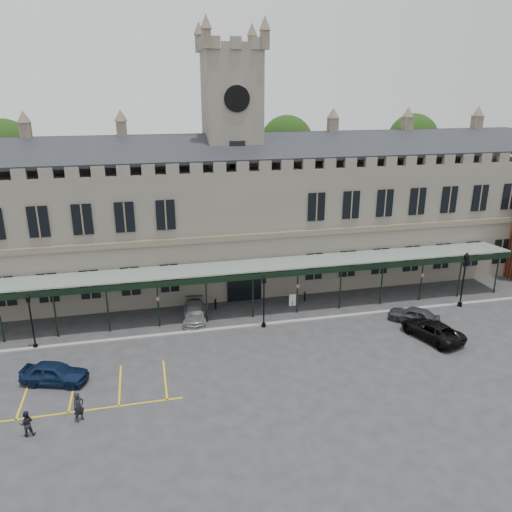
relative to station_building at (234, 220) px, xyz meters
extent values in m
plane|color=#2C2C2F|center=(0.00, -15.91, -6.47)|extent=(140.00, 140.00, 0.00)
cube|color=#655F54|center=(0.00, 0.09, -0.47)|extent=(60.00, 10.00, 12.00)
cube|color=brown|center=(0.00, -5.09, -0.27)|extent=(60.00, 0.35, 0.50)
cube|color=black|center=(0.00, -2.41, 7.33)|extent=(60.00, 4.77, 2.20)
cube|color=black|center=(0.00, 2.59, 7.33)|extent=(60.00, 4.77, 2.20)
cube|color=black|center=(0.00, -5.01, -4.57)|extent=(3.20, 0.18, 3.80)
cube|color=#655F54|center=(0.00, 0.09, 4.53)|extent=(5.00, 5.00, 22.00)
cylinder|color=silver|center=(0.00, -2.47, 11.53)|extent=(2.20, 0.12, 2.20)
cylinder|color=black|center=(0.00, -2.54, 11.53)|extent=(2.30, 0.04, 2.30)
cube|color=black|center=(0.00, -2.47, 6.53)|extent=(1.40, 0.12, 2.80)
cube|color=#8C9E93|center=(0.00, -6.91, -2.37)|extent=(50.00, 4.00, 0.40)
cube|color=black|center=(0.00, -8.91, -2.62)|extent=(50.00, 0.18, 0.50)
cube|color=gray|center=(0.00, -10.41, -6.41)|extent=(60.00, 0.40, 0.12)
cylinder|color=#332314|center=(-22.00, 9.09, -0.47)|extent=(0.70, 0.70, 12.00)
sphere|color=black|center=(-22.00, 9.09, 6.53)|extent=(6.00, 6.00, 6.00)
cylinder|color=#332314|center=(8.00, 9.09, -0.47)|extent=(0.70, 0.70, 12.00)
sphere|color=black|center=(8.00, 9.09, 6.53)|extent=(6.00, 6.00, 6.00)
cylinder|color=#332314|center=(24.00, 9.09, -0.47)|extent=(0.70, 0.70, 12.00)
sphere|color=black|center=(24.00, 9.09, 6.53)|extent=(6.00, 6.00, 6.00)
cylinder|color=black|center=(-17.42, -10.33, -6.32)|extent=(0.35, 0.35, 0.30)
cylinder|color=black|center=(-17.42, -10.33, -4.50)|extent=(0.12, 0.12, 3.94)
cube|color=black|center=(-17.42, -10.33, -2.38)|extent=(0.28, 0.28, 0.39)
cone|color=black|center=(-17.42, -10.33, -2.04)|extent=(0.43, 0.43, 0.30)
cylinder|color=black|center=(0.47, -10.72, -6.32)|extent=(0.36, 0.36, 0.30)
cylinder|color=black|center=(0.47, -10.72, -4.47)|extent=(0.12, 0.12, 3.99)
cube|color=black|center=(0.47, -10.72, -2.32)|extent=(0.28, 0.28, 0.40)
cone|color=black|center=(0.47, -10.72, -1.97)|extent=(0.44, 0.44, 0.30)
cylinder|color=black|center=(18.91, -10.74, -6.30)|extent=(0.40, 0.40, 0.34)
cylinder|color=black|center=(18.91, -10.74, -4.23)|extent=(0.13, 0.13, 4.47)
cube|color=black|center=(18.91, -10.74, -1.83)|extent=(0.31, 0.31, 0.45)
cone|color=black|center=(18.91, -10.74, -1.44)|extent=(0.49, 0.49, 0.34)
cube|color=orange|center=(12.78, -16.90, -6.45)|extent=(0.34, 0.34, 0.04)
cone|color=orange|center=(12.78, -16.90, -6.16)|extent=(0.39, 0.39, 0.62)
cylinder|color=silver|center=(12.78, -16.90, -6.07)|extent=(0.26, 0.26, 0.09)
cylinder|color=black|center=(4.03, -7.24, -6.23)|extent=(0.06, 0.06, 0.47)
cube|color=silver|center=(4.03, -7.24, -5.91)|extent=(0.65, 0.06, 1.12)
cylinder|color=black|center=(-2.93, -6.40, -5.97)|extent=(0.18, 0.18, 0.99)
cylinder|color=black|center=(5.48, -6.40, -6.03)|extent=(0.15, 0.15, 0.87)
imported|color=#0D1D3B|center=(-15.24, -15.67, -5.71)|extent=(4.78, 3.08, 1.51)
imported|color=gray|center=(-5.00, -8.06, -5.80)|extent=(2.33, 4.76, 1.33)
imported|color=black|center=(13.00, -15.67, -5.75)|extent=(3.85, 5.66, 1.44)
imported|color=#34373B|center=(13.00, -12.86, -5.75)|extent=(4.14, 4.22, 1.44)
imported|color=black|center=(-13.20, -20.25, -5.53)|extent=(0.82, 0.77, 1.88)
imported|color=black|center=(-15.97, -20.99, -5.67)|extent=(0.84, 0.69, 1.59)
camera|label=1|loc=(-8.57, -47.12, 12.50)|focal=35.00mm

